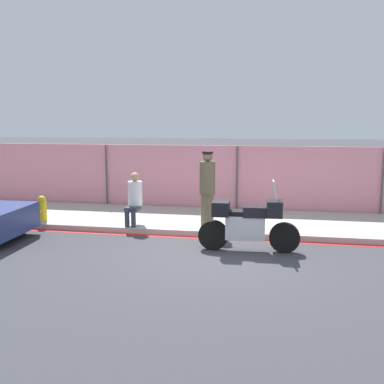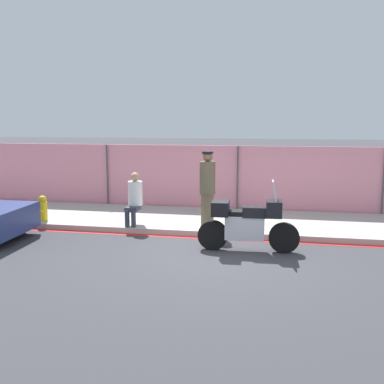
% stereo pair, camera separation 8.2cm
% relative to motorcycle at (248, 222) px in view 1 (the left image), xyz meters
% --- Properties ---
extents(ground_plane, '(120.00, 120.00, 0.00)m').
position_rel_motorcycle_xyz_m(ground_plane, '(-0.57, -0.35, -0.62)').
color(ground_plane, '#38383D').
extents(sidewalk, '(30.39, 2.98, 0.14)m').
position_rel_motorcycle_xyz_m(sidewalk, '(-0.57, 2.45, -0.55)').
color(sidewalk, '#ADA89E').
rests_on(sidewalk, ground_plane).
extents(curb_paint_stripe, '(30.39, 0.18, 0.01)m').
position_rel_motorcycle_xyz_m(curb_paint_stripe, '(-0.57, 0.87, -0.62)').
color(curb_paint_stripe, red).
rests_on(curb_paint_stripe, ground_plane).
extents(storefront_fence, '(28.87, 0.17, 2.01)m').
position_rel_motorcycle_xyz_m(storefront_fence, '(-0.57, 4.03, 0.39)').
color(storefront_fence, pink).
rests_on(storefront_fence, ground_plane).
extents(motorcycle, '(2.15, 0.55, 1.53)m').
position_rel_motorcycle_xyz_m(motorcycle, '(0.00, 0.00, 0.00)').
color(motorcycle, black).
rests_on(motorcycle, ground_plane).
extents(officer_standing, '(0.39, 0.39, 1.87)m').
position_rel_motorcycle_xyz_m(officer_standing, '(-1.10, 1.59, 0.47)').
color(officer_standing, brown).
rests_on(officer_standing, sidewalk).
extents(person_seated_on_curb, '(0.36, 0.67, 1.32)m').
position_rel_motorcycle_xyz_m(person_seated_on_curb, '(-2.95, 1.43, 0.25)').
color(person_seated_on_curb, '#2D3342').
rests_on(person_seated_on_curb, sidewalk).
extents(fire_hydrant, '(0.22, 0.28, 0.67)m').
position_rel_motorcycle_xyz_m(fire_hydrant, '(-5.44, 1.31, -0.15)').
color(fire_hydrant, gold).
rests_on(fire_hydrant, sidewalk).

